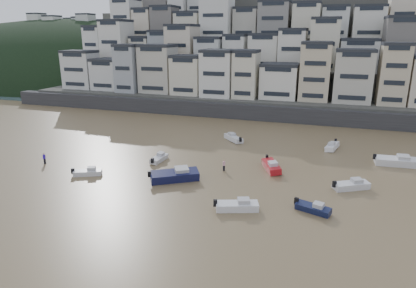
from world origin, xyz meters
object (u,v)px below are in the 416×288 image
(boat_c, at_px, (175,174))
(boat_h, at_px, (234,137))
(boat_a, at_px, (237,204))
(boat_d, at_px, (351,184))
(boat_b, at_px, (313,207))
(person_blue, at_px, (44,158))
(boat_g, at_px, (396,160))
(boat_i, at_px, (332,145))
(boat_j, at_px, (88,171))
(person_pink, at_px, (224,165))
(boat_e, at_px, (271,165))
(boat_f, at_px, (159,158))

(boat_c, bearing_deg, boat_h, 50.06)
(boat_a, relative_size, boat_d, 1.02)
(boat_b, height_order, person_blue, person_blue)
(boat_h, height_order, person_blue, person_blue)
(boat_c, bearing_deg, boat_g, -4.01)
(boat_g, bearing_deg, boat_i, 144.24)
(boat_g, xyz_separation_m, boat_j, (-42.58, -18.24, -0.33))
(boat_c, xyz_separation_m, person_blue, (-21.97, 0.07, -0.12))
(boat_i, bearing_deg, boat_c, -30.35)
(person_pink, bearing_deg, boat_j, -156.59)
(boat_g, distance_m, person_pink, 26.64)
(boat_b, height_order, boat_d, boat_d)
(person_blue, bearing_deg, boat_a, -10.39)
(boat_d, relative_size, boat_g, 0.78)
(boat_c, bearing_deg, boat_a, -62.20)
(person_pink, bearing_deg, boat_i, 46.67)
(boat_a, distance_m, boat_g, 29.57)
(boat_b, height_order, boat_j, boat_b)
(boat_c, distance_m, boat_e, 14.64)
(boat_g, distance_m, boat_h, 27.63)
(boat_c, height_order, boat_f, boat_c)
(boat_e, xyz_separation_m, boat_i, (8.53, 13.48, -0.09))
(boat_g, height_order, person_blue, boat_g)
(boat_c, distance_m, boat_d, 23.47)
(boat_f, distance_m, person_blue, 17.71)
(boat_c, xyz_separation_m, boat_j, (-12.69, -1.95, -0.40))
(boat_f, bearing_deg, boat_j, 144.05)
(boat_a, height_order, boat_d, boat_a)
(boat_g, relative_size, boat_i, 1.31)
(boat_a, relative_size, person_pink, 3.06)
(boat_f, bearing_deg, person_blue, 115.49)
(person_pink, bearing_deg, boat_e, 21.18)
(boat_a, height_order, person_pink, person_pink)
(boat_c, relative_size, boat_i, 1.42)
(boat_b, distance_m, person_blue, 40.77)
(boat_j, distance_m, person_blue, 9.51)
(boat_e, height_order, person_blue, person_blue)
(boat_i, distance_m, person_pink, 22.04)
(boat_a, bearing_deg, boat_f, 122.22)
(boat_b, xyz_separation_m, boat_g, (11.27, 19.91, 0.32))
(boat_g, bearing_deg, person_pink, -161.87)
(person_pink, bearing_deg, boat_b, -35.63)
(boat_g, bearing_deg, boat_e, -161.20)
(boat_a, relative_size, person_blue, 3.06)
(boat_c, xyz_separation_m, boat_h, (2.79, 21.62, -0.27))
(boat_g, height_order, boat_j, boat_g)
(boat_j, bearing_deg, boat_f, 26.18)
(boat_c, relative_size, boat_d, 1.39)
(boat_f, height_order, boat_i, boat_i)
(boat_j, bearing_deg, boat_c, -15.72)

